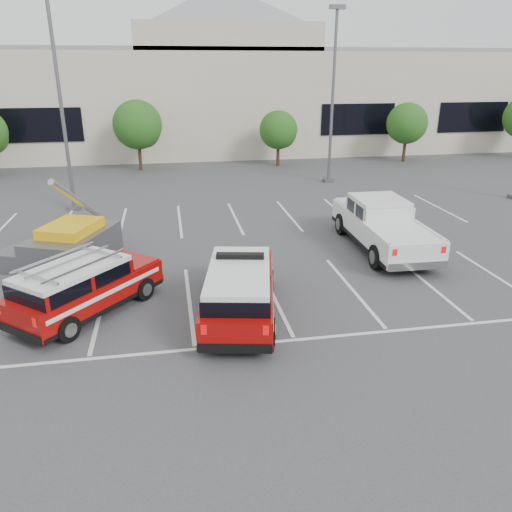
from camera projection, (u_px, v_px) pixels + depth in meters
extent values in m
plane|color=#3B3B3E|center=(273.00, 296.00, 16.19)|extent=(120.00, 120.00, 0.00)
cube|color=silver|center=(250.00, 249.00, 20.32)|extent=(23.00, 15.00, 0.01)
cube|color=beige|center=(199.00, 102.00, 44.18)|extent=(60.00, 15.00, 8.00)
cube|color=gray|center=(197.00, 51.00, 42.70)|extent=(60.00, 15.00, 0.30)
cube|color=beige|center=(222.00, 40.00, 41.34)|extent=(14.00, 12.00, 2.00)
pyramid|color=gray|center=(221.00, 5.00, 40.41)|extent=(15.98, 15.98, 3.20)
cylinder|color=#3F2B19|center=(140.00, 157.00, 35.27)|extent=(0.24, 0.24, 1.84)
sphere|color=#195416|center=(137.00, 125.00, 34.47)|extent=(3.37, 3.37, 3.37)
sphere|color=#195416|center=(144.00, 132.00, 34.90)|extent=(2.24, 2.24, 2.24)
cylinder|color=#3F2B19|center=(278.00, 155.00, 36.96)|extent=(0.24, 0.24, 1.51)
sphere|color=#195416|center=(278.00, 130.00, 36.30)|extent=(2.77, 2.77, 2.77)
sphere|color=#195416|center=(283.00, 135.00, 36.70)|extent=(1.85, 1.85, 1.85)
cylinder|color=#3F2B19|center=(404.00, 151.00, 38.57)|extent=(0.24, 0.24, 1.67)
sphere|color=#195416|center=(407.00, 123.00, 37.83)|extent=(3.07, 3.07, 3.07)
sphere|color=#195416|center=(410.00, 129.00, 38.25)|extent=(2.05, 2.05, 2.05)
cube|color=#59595E|center=(75.00, 207.00, 25.88)|extent=(0.60, 0.60, 0.20)
cylinder|color=#59595E|center=(62.00, 109.00, 24.13)|extent=(0.18, 0.18, 10.00)
cube|color=#59595E|center=(328.00, 180.00, 32.01)|extent=(0.60, 0.60, 0.20)
cylinder|color=#59595E|center=(332.00, 101.00, 30.25)|extent=(0.18, 0.18, 10.00)
cube|color=#59595E|center=(337.00, 7.00, 28.42)|extent=(0.90, 0.40, 0.24)
cube|color=#8B0806|center=(240.00, 293.00, 14.68)|extent=(2.87, 5.49, 0.80)
cube|color=black|center=(239.00, 281.00, 14.02)|extent=(2.43, 3.97, 0.42)
cube|color=silver|center=(239.00, 271.00, 13.92)|extent=(2.38, 3.89, 0.15)
cube|color=black|center=(240.00, 256.00, 14.63)|extent=(1.43, 0.53, 0.14)
cube|color=silver|center=(383.00, 229.00, 20.06)|extent=(2.36, 6.47, 0.93)
cube|color=black|center=(379.00, 208.00, 20.34)|extent=(2.09, 2.32, 0.49)
cube|color=silver|center=(379.00, 200.00, 20.22)|extent=(2.04, 2.27, 0.18)
cube|color=#8B0806|center=(87.00, 291.00, 14.89)|extent=(4.44, 4.75, 0.77)
cube|color=black|center=(72.00, 278.00, 14.31)|extent=(3.37, 3.54, 0.40)
cube|color=silver|center=(71.00, 269.00, 14.21)|extent=(3.30, 3.46, 0.15)
cube|color=#A5A5A8|center=(70.00, 261.00, 14.12)|extent=(3.20, 3.33, 0.06)
cube|color=#59595E|center=(73.00, 246.00, 18.95)|extent=(3.44, 4.22, 1.12)
cube|color=#EBAE0D|center=(71.00, 229.00, 18.70)|extent=(2.34, 2.68, 0.41)
cylinder|color=#A5A5A8|center=(76.00, 200.00, 18.91)|extent=(1.34, 2.84, 2.18)
cube|color=#59595E|center=(16.00, 259.00, 18.23)|extent=(1.40, 1.51, 0.71)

